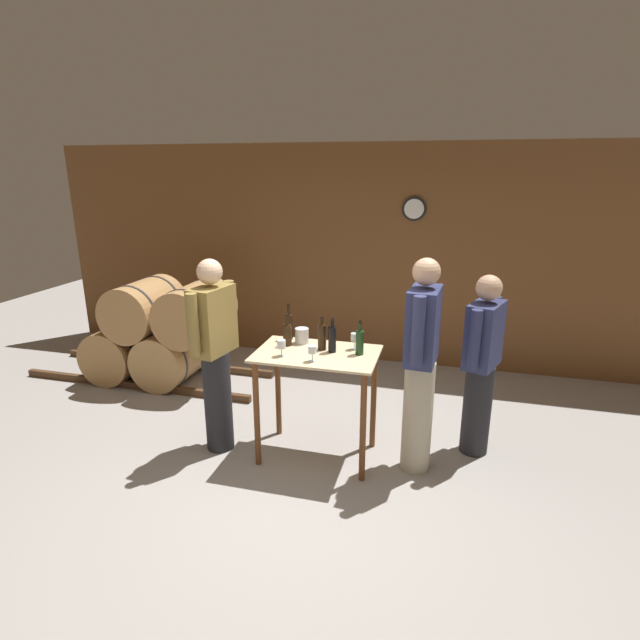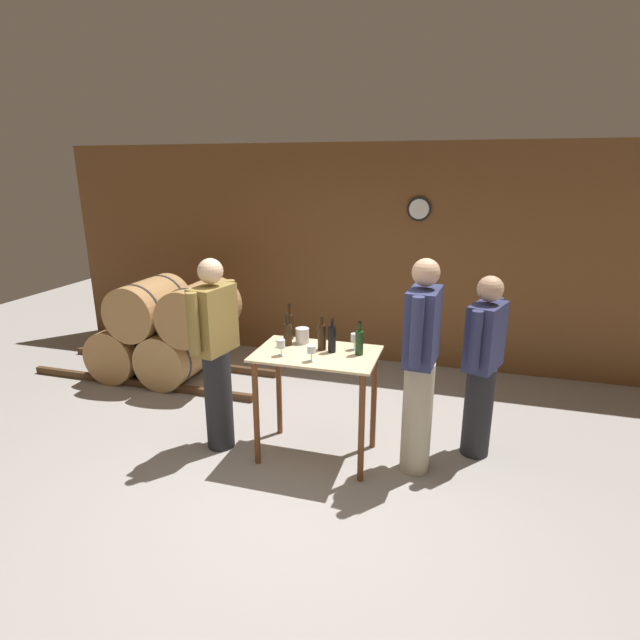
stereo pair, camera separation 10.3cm
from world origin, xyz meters
TOP-DOWN VIEW (x-y plane):
  - ground_plane at (0.00, 0.00)m, footprint 14.00×14.00m
  - back_wall at (0.00, 2.86)m, footprint 8.40×0.08m
  - barrel_rack at (-2.17, 1.58)m, footprint 2.85×0.87m
  - tasting_table at (0.05, 0.45)m, footprint 1.00×0.64m
  - wine_bottle_far_left at (-0.28, 0.72)m, footprint 0.07×0.07m
  - wine_bottle_left at (-0.24, 0.56)m, footprint 0.07×0.07m
  - wine_bottle_center at (0.07, 0.53)m, footprint 0.07×0.07m
  - wine_bottle_right at (0.16, 0.50)m, footprint 0.07×0.07m
  - wine_bottle_far_right at (0.39, 0.50)m, footprint 0.07×0.07m
  - wine_glass_near_left at (-0.21, 0.30)m, footprint 0.07×0.07m
  - wine_glass_near_center at (0.06, 0.26)m, footprint 0.07×0.07m
  - wine_glass_near_right at (0.33, 0.61)m, footprint 0.06×0.06m
  - ice_bucket at (-0.14, 0.64)m, footprint 0.12×0.12m
  - person_host at (-0.82, 0.35)m, footprint 0.29×0.58m
  - person_visitor_with_scarf at (1.37, 0.87)m, footprint 0.34×0.56m
  - person_visitor_bearded at (0.88, 0.47)m, footprint 0.25×0.59m

SIDE VIEW (x-z plane):
  - ground_plane at x=0.00m, z-range 0.00..0.00m
  - barrel_rack at x=-2.17m, z-range -0.02..1.17m
  - tasting_table at x=0.05m, z-range 0.27..1.22m
  - person_visitor_with_scarf at x=1.37m, z-range 0.04..1.63m
  - person_host at x=-0.82m, z-range 0.05..1.75m
  - person_visitor_bearded at x=0.88m, z-range 0.05..1.82m
  - ice_bucket at x=-0.14m, z-range 0.95..1.08m
  - wine_glass_near_center at x=0.06m, z-range 0.98..1.11m
  - wine_glass_near_left at x=-0.21m, z-range 0.98..1.11m
  - wine_glass_near_right at x=0.33m, z-range 0.98..1.12m
  - wine_bottle_left at x=-0.24m, z-range 0.91..1.19m
  - wine_bottle_far_right at x=0.39m, z-range 0.92..1.20m
  - wine_bottle_center at x=0.07m, z-range 0.92..1.21m
  - wine_bottle_right at x=0.16m, z-range 0.92..1.21m
  - wine_bottle_far_left at x=-0.28m, z-range 0.91..1.23m
  - back_wall at x=0.00m, z-range 0.00..2.70m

